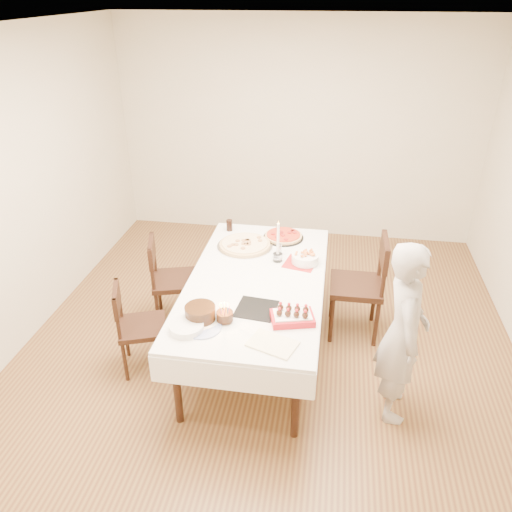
# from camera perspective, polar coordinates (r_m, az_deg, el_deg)

# --- Properties ---
(floor) EXTENTS (5.00, 5.00, 0.00)m
(floor) POSITION_cam_1_polar(r_m,az_deg,el_deg) (4.71, 1.44, -10.24)
(floor) COLOR #55311D
(floor) RESTS_ON ground
(wall_back) EXTENTS (4.50, 0.04, 2.70)m
(wall_back) POSITION_cam_1_polar(r_m,az_deg,el_deg) (6.37, 4.80, 13.90)
(wall_back) COLOR beige
(wall_back) RESTS_ON floor
(wall_front) EXTENTS (4.50, 0.04, 2.70)m
(wall_front) POSITION_cam_1_polar(r_m,az_deg,el_deg) (2.03, -8.85, -24.30)
(wall_front) COLOR beige
(wall_front) RESTS_ON floor
(wall_left) EXTENTS (0.04, 5.00, 2.70)m
(wall_left) POSITION_cam_1_polar(r_m,az_deg,el_deg) (4.82, -26.03, 6.19)
(wall_left) COLOR beige
(wall_left) RESTS_ON floor
(ceiling) EXTENTS (5.00, 5.00, 0.00)m
(ceiling) POSITION_cam_1_polar(r_m,az_deg,el_deg) (3.68, 2.00, 24.60)
(ceiling) COLOR white
(ceiling) RESTS_ON wall_back
(dining_table) EXTENTS (1.85, 2.41, 0.75)m
(dining_table) POSITION_cam_1_polar(r_m,az_deg,el_deg) (4.45, -0.00, -6.83)
(dining_table) COLOR silver
(dining_table) RESTS_ON floor
(chair_right_savory) EXTENTS (0.52, 0.52, 1.01)m
(chair_right_savory) POSITION_cam_1_polar(r_m,az_deg,el_deg) (4.71, 11.36, -3.38)
(chair_right_savory) COLOR black
(chair_right_savory) RESTS_ON floor
(chair_left_savory) EXTENTS (0.57, 0.57, 0.90)m
(chair_left_savory) POSITION_cam_1_polar(r_m,az_deg,el_deg) (4.87, -9.22, -2.76)
(chair_left_savory) COLOR black
(chair_left_savory) RESTS_ON floor
(chair_left_dessert) EXTENTS (0.54, 0.54, 0.82)m
(chair_left_dessert) POSITION_cam_1_polar(r_m,az_deg,el_deg) (4.36, -12.85, -7.90)
(chair_left_dessert) COLOR black
(chair_left_dessert) RESTS_ON floor
(person) EXTENTS (0.36, 0.54, 1.46)m
(person) POSITION_cam_1_polar(r_m,az_deg,el_deg) (3.82, 16.44, -8.44)
(person) COLOR #A29C98
(person) RESTS_ON floor
(pizza_white) EXTENTS (0.57, 0.57, 0.04)m
(pizza_white) POSITION_cam_1_polar(r_m,az_deg,el_deg) (4.76, -1.29, 1.31)
(pizza_white) COLOR beige
(pizza_white) RESTS_ON dining_table
(pizza_pepperoni) EXTENTS (0.45, 0.45, 0.04)m
(pizza_pepperoni) POSITION_cam_1_polar(r_m,az_deg,el_deg) (4.94, 3.15, 2.30)
(pizza_pepperoni) COLOR red
(pizza_pepperoni) RESTS_ON dining_table
(red_placemat) EXTENTS (0.32, 0.32, 0.01)m
(red_placemat) POSITION_cam_1_polar(r_m,az_deg,el_deg) (4.51, 5.09, -0.83)
(red_placemat) COLOR #B21E1E
(red_placemat) RESTS_ON dining_table
(pasta_bowl) EXTENTS (0.29, 0.29, 0.08)m
(pasta_bowl) POSITION_cam_1_polar(r_m,az_deg,el_deg) (4.49, 5.64, -0.27)
(pasta_bowl) COLOR white
(pasta_bowl) RESTS_ON dining_table
(taper_candle) EXTENTS (0.10, 0.10, 0.40)m
(taper_candle) POSITION_cam_1_polar(r_m,az_deg,el_deg) (4.44, 2.53, 1.68)
(taper_candle) COLOR white
(taper_candle) RESTS_ON dining_table
(shaker_pair) EXTENTS (0.11, 0.11, 0.10)m
(shaker_pair) POSITION_cam_1_polar(r_m,az_deg,el_deg) (4.58, 2.68, 0.53)
(shaker_pair) COLOR white
(shaker_pair) RESTS_ON dining_table
(cola_glass) EXTENTS (0.08, 0.08, 0.11)m
(cola_glass) POSITION_cam_1_polar(r_m,az_deg,el_deg) (5.08, -3.06, 3.53)
(cola_glass) COLOR black
(cola_glass) RESTS_ON dining_table
(layer_cake) EXTENTS (0.35, 0.35, 0.12)m
(layer_cake) POSITION_cam_1_polar(r_m,az_deg,el_deg) (3.75, -6.39, -6.52)
(layer_cake) COLOR black
(layer_cake) RESTS_ON dining_table
(cake_board) EXTENTS (0.33, 0.33, 0.01)m
(cake_board) POSITION_cam_1_polar(r_m,az_deg,el_deg) (3.88, 0.03, -6.08)
(cake_board) COLOR black
(cake_board) RESTS_ON dining_table
(birthday_cake) EXTENTS (0.15, 0.15, 0.14)m
(birthday_cake) POSITION_cam_1_polar(r_m,az_deg,el_deg) (3.71, -3.61, -6.44)
(birthday_cake) COLOR #3C2010
(birthday_cake) RESTS_ON dining_table
(strawberry_box) EXTENTS (0.36, 0.28, 0.08)m
(strawberry_box) POSITION_cam_1_polar(r_m,az_deg,el_deg) (3.74, 4.18, -6.92)
(strawberry_box) COLOR #A5121A
(strawberry_box) RESTS_ON dining_table
(box_lid) EXTENTS (0.38, 0.32, 0.03)m
(box_lid) POSITION_cam_1_polar(r_m,az_deg,el_deg) (3.53, 1.89, -10.08)
(box_lid) COLOR beige
(box_lid) RESTS_ON dining_table
(plate_stack) EXTENTS (0.31, 0.31, 0.05)m
(plate_stack) POSITION_cam_1_polar(r_m,az_deg,el_deg) (3.68, -7.95, -8.04)
(plate_stack) COLOR white
(plate_stack) RESTS_ON dining_table
(china_plate) EXTENTS (0.29, 0.29, 0.01)m
(china_plate) POSITION_cam_1_polar(r_m,az_deg,el_deg) (3.70, -6.16, -8.12)
(china_plate) COLOR white
(china_plate) RESTS_ON dining_table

